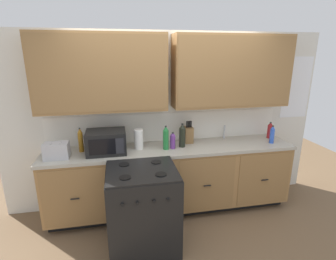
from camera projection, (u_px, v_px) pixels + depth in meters
ground_plane at (176, 221)px, 3.40m from camera, size 8.14×8.14×0.00m
wall_unit at (169, 91)px, 3.40m from camera, size 4.45×0.40×2.41m
counter_run at (171, 178)px, 3.55m from camera, size 3.28×0.64×0.93m
stove_range at (143, 208)px, 2.88m from camera, size 0.76×0.68×0.95m
microwave at (106, 142)px, 3.20m from camera, size 0.48×0.37×0.28m
toaster at (57, 151)px, 3.04m from camera, size 0.28×0.18×0.19m
knife_block at (188, 134)px, 3.58m from camera, size 0.11×0.14×0.31m
sink_faucet at (224, 132)px, 3.75m from camera, size 0.02×0.02×0.20m
paper_towel_roll at (139, 139)px, 3.34m from camera, size 0.12×0.12×0.26m
bottle_dark at (182, 136)px, 3.40m from camera, size 0.08×0.08×0.32m
bottle_red at (270, 130)px, 3.77m from camera, size 0.07×0.07×0.24m
bottle_blue at (272, 135)px, 3.55m from camera, size 0.06×0.06×0.25m
bottle_amber at (81, 140)px, 3.23m from camera, size 0.06×0.06×0.31m
bottle_violet at (173, 140)px, 3.36m from camera, size 0.07×0.07×0.22m
bottle_green at (166, 138)px, 3.31m from camera, size 0.07×0.07×0.31m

